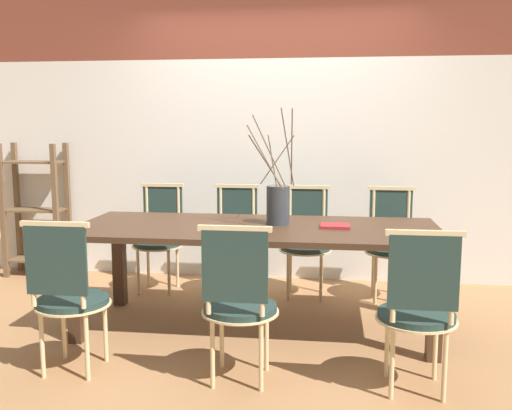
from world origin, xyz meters
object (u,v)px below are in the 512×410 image
dining_table (256,238)px  shelving_rack (36,210)px  chair_near_center (418,307)px  book_stack (335,226)px  vase_centerpiece (278,204)px  chair_far_center (306,239)px

dining_table → shelving_rack: bearing=152.6°
chair_near_center → book_stack: 1.03m
dining_table → book_stack: book_stack is taller
dining_table → book_stack: (0.55, 0.03, 0.10)m
vase_centerpiece → shelving_rack: bearing=155.9°
chair_near_center → vase_centerpiece: size_ratio=1.14×
chair_far_center → vase_centerpiece: bearing=77.6°
shelving_rack → vase_centerpiece: bearing=-24.1°
shelving_rack → chair_near_center: bearing=-32.1°
chair_near_center → vase_centerpiece: vase_centerpiece is taller
book_stack → shelving_rack: shelving_rack is taller
chair_near_center → book_stack: (-0.44, 0.89, 0.27)m
vase_centerpiece → book_stack: vase_centerpiece is taller
book_stack → chair_near_center: bearing=-63.9°
shelving_rack → chair_far_center: bearing=-6.9°
shelving_rack → dining_table: bearing=-27.4°
vase_centerpiece → shelving_rack: (-2.43, 1.09, -0.26)m
vase_centerpiece → shelving_rack: size_ratio=0.64×
chair_near_center → vase_centerpiece: 1.35m
dining_table → book_stack: size_ratio=12.31×
chair_near_center → book_stack: bearing=116.1°
dining_table → chair_far_center: bearing=70.1°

